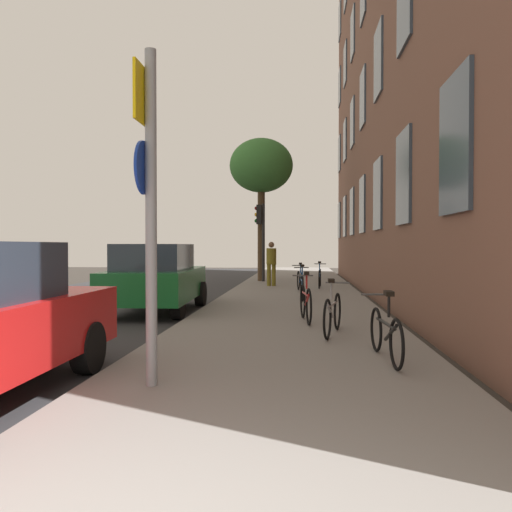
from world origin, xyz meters
name	(u,v)px	position (x,y,z in m)	size (l,w,h in m)	color
ground_plane	(186,295)	(-2.40, 15.00, 0.00)	(41.80, 41.80, 0.00)	#332D28
road_asphalt	(123,294)	(-4.50, 15.00, 0.01)	(7.00, 38.00, 0.01)	#2D2D30
sidewalk	(293,294)	(1.10, 15.00, 0.06)	(4.20, 38.00, 0.12)	gray
building_facade	(379,44)	(3.69, 14.50, 7.72)	(0.56, 27.00, 15.40)	brown
sign_post	(149,193)	(-0.25, 3.60, 2.14)	(0.16, 0.60, 3.52)	gray
traffic_light	(261,228)	(-0.31, 19.77, 2.33)	(0.43, 0.24, 3.21)	black
tree_near	(261,167)	(-0.32, 20.16, 4.89)	(2.65, 2.65, 5.97)	#4C3823
bicycle_0	(386,333)	(2.42, 5.02, 0.47)	(0.42, 1.71, 0.91)	black
bicycle_1	(333,313)	(1.86, 6.95, 0.48)	(0.52, 1.67, 0.93)	black
bicycle_2	(306,302)	(1.43, 8.40, 0.50)	(0.42, 1.66, 0.98)	black
bicycle_3	(302,286)	(1.37, 12.61, 0.50)	(0.42, 1.71, 0.96)	black
bicycle_4	(300,280)	(1.31, 15.15, 0.48)	(0.42, 1.61, 0.93)	black
bicycle_5	(320,277)	(2.00, 16.69, 0.48)	(0.42, 1.67, 0.93)	black
pedestrian_0	(271,261)	(0.26, 17.36, 1.04)	(0.37, 0.37, 1.62)	olive
car_1	(156,277)	(-2.10, 10.42, 0.84)	(1.98, 4.07, 1.62)	#19662D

